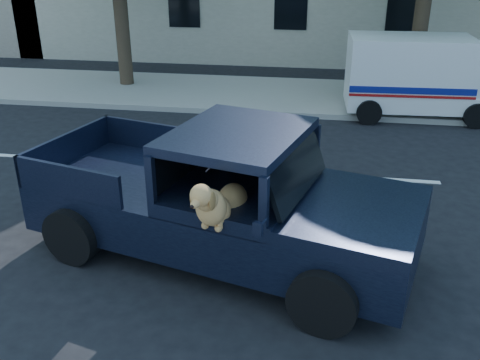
{
  "coord_description": "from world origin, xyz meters",
  "views": [
    {
      "loc": [
        2.36,
        -6.83,
        4.46
      ],
      "look_at": [
        1.31,
        -0.26,
        1.45
      ],
      "focal_mm": 40.0,
      "sensor_mm": 36.0,
      "label": 1
    }
  ],
  "objects": [
    {
      "name": "ground",
      "position": [
        0.0,
        0.0,
        0.0
      ],
      "size": [
        120.0,
        120.0,
        0.0
      ],
      "primitive_type": "plane",
      "color": "black",
      "rests_on": "ground"
    },
    {
      "name": "mail_truck",
      "position": [
        4.84,
        7.92,
        0.94
      ],
      "size": [
        3.99,
        2.14,
        2.14
      ],
      "rotation": [
        0.0,
        0.0,
        0.04
      ],
      "color": "silver",
      "rests_on": "ground"
    },
    {
      "name": "pickup_truck",
      "position": [
        0.87,
        0.14,
        0.69
      ],
      "size": [
        6.09,
        3.68,
        2.04
      ],
      "rotation": [
        0.0,
        0.0,
        -0.27
      ],
      "color": "black",
      "rests_on": "ground"
    },
    {
      "name": "lane_stripes",
      "position": [
        2.0,
        3.4,
        0.01
      ],
      "size": [
        21.6,
        0.14,
        0.01
      ],
      "primitive_type": null,
      "color": "silver",
      "rests_on": "ground"
    },
    {
      "name": "far_sidewalk",
      "position": [
        0.0,
        9.2,
        0.07
      ],
      "size": [
        60.0,
        4.0,
        0.15
      ],
      "primitive_type": "cube",
      "color": "gray",
      "rests_on": "ground"
    }
  ]
}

